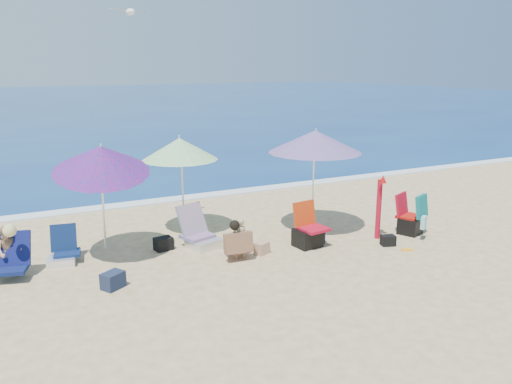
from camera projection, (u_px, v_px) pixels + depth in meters
name	position (u px, v px, depth m)	size (l,w,h in m)	color
ground	(294.00, 258.00, 9.54)	(120.00, 120.00, 0.00)	#D8BC84
sea	(57.00, 103.00, 48.68)	(120.00, 80.00, 0.12)	navy
foam	(200.00, 196.00, 13.97)	(120.00, 0.50, 0.04)	white
umbrella_turquoise	(315.00, 142.00, 10.58)	(2.57, 2.57, 2.26)	white
umbrella_striped	(180.00, 149.00, 10.52)	(2.10, 2.10, 2.11)	silver
umbrella_blue	(101.00, 159.00, 8.99)	(1.85, 1.91, 2.34)	white
furled_umbrella	(379.00, 204.00, 10.44)	(0.22, 0.30, 1.39)	#A90C20
chair_navy	(63.00, 254.00, 9.30)	(0.65, 0.70, 0.66)	#0D1F4B
chair_rainbow	(200.00, 236.00, 10.13)	(0.81, 0.94, 0.82)	#C45445
camp_chair_left	(308.00, 233.00, 10.12)	(0.64, 0.63, 0.89)	#AD0C22
camp_chair_right	(411.00, 219.00, 10.86)	(0.65, 0.94, 0.90)	#AC160C
person_center	(239.00, 240.00, 9.42)	(0.56, 0.49, 0.78)	tan
person_left	(10.00, 252.00, 8.62)	(0.72, 0.71, 1.00)	tan
bag_navy_a	(113.00, 280.00, 8.24)	(0.43, 0.40, 0.27)	#1A233B
bag_black_a	(163.00, 244.00, 9.96)	(0.38, 0.30, 0.25)	black
bag_tan	(262.00, 248.00, 9.75)	(0.33, 0.29, 0.23)	tan
bag_navy_b	(312.00, 235.00, 10.33)	(0.44, 0.33, 0.32)	#192437
bag_black_b	(388.00, 240.00, 10.20)	(0.32, 0.26, 0.21)	black
orange_item	(407.00, 250.00, 9.94)	(0.24, 0.18, 0.03)	#FFA01A
seagull	(130.00, 12.00, 9.75)	(0.75, 0.35, 0.13)	white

